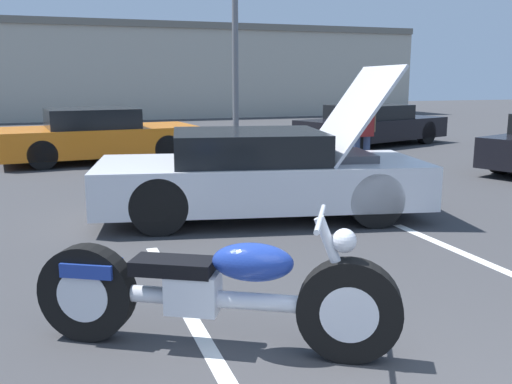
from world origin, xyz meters
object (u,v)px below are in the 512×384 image
(light_pole, at_px, (238,4))
(parked_car_mid_right_row, at_px, (372,126))
(parked_car_mid_left_row, at_px, (99,136))
(spectator_near_motorcycle, at_px, (362,125))
(motorcycle, at_px, (213,292))
(show_car_hood_open, at_px, (262,174))

(light_pole, xyz_separation_m, parked_car_mid_right_row, (3.29, -2.13, -3.41))
(parked_car_mid_left_row, xyz_separation_m, spectator_near_motorcycle, (4.21, -4.57, 0.48))
(light_pole, bearing_deg, motorcycle, -108.13)
(light_pole, height_order, spectator_near_motorcycle, light_pole)
(motorcycle, bearing_deg, show_car_hood_open, 94.46)
(parked_car_mid_right_row, distance_m, spectator_near_motorcycle, 6.26)
(light_pole, bearing_deg, parked_car_mid_right_row, -32.90)
(motorcycle, relative_size, show_car_hood_open, 0.50)
(parked_car_mid_right_row, bearing_deg, spectator_near_motorcycle, -140.83)
(parked_car_mid_left_row, relative_size, spectator_near_motorcycle, 2.52)
(motorcycle, xyz_separation_m, spectator_near_motorcycle, (4.13, 5.28, 0.64))
(light_pole, xyz_separation_m, show_car_hood_open, (-2.51, -9.11, -3.38))
(show_car_hood_open, bearing_deg, motorcycle, -103.19)
(parked_car_mid_left_row, bearing_deg, parked_car_mid_right_row, 0.02)
(motorcycle, distance_m, spectator_near_motorcycle, 6.73)
(light_pole, relative_size, parked_car_mid_right_row, 1.48)
(motorcycle, xyz_separation_m, show_car_hood_open, (1.64, 3.58, 0.17))
(motorcycle, distance_m, parked_car_mid_left_row, 9.85)
(light_pole, distance_m, spectator_near_motorcycle, 7.96)
(parked_car_mid_left_row, bearing_deg, show_car_hood_open, -80.05)
(parked_car_mid_right_row, bearing_deg, parked_car_mid_left_row, 166.73)
(light_pole, distance_m, parked_car_mid_left_row, 6.13)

